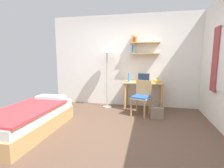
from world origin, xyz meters
TOP-DOWN VIEW (x-y plane):
  - ground_plane at (0.00, 0.00)m, footprint 5.28×5.28m
  - wall_back at (0.01, 2.02)m, footprint 4.40×0.27m
  - bed at (-1.52, -0.24)m, footprint 0.89×1.89m
  - desk at (0.52, 1.70)m, footprint 1.04×0.54m
  - desk_chair at (0.49, 1.20)m, footprint 0.52×0.53m
  - standing_lamp at (-0.48, 1.65)m, footprint 0.41×0.41m
  - laptop at (0.52, 1.74)m, footprint 0.31×0.24m
  - water_bottle at (0.13, 1.65)m, footprint 0.07×0.07m
  - book_stack at (0.87, 1.76)m, footprint 0.17×0.25m
  - handbag at (0.86, 1.00)m, footprint 0.29×0.13m

SIDE VIEW (x-z plane):
  - ground_plane at x=0.00m, z-range 0.00..0.00m
  - handbag at x=0.86m, z-range -0.06..0.35m
  - bed at x=-1.52m, z-range -0.03..0.51m
  - desk_chair at x=0.49m, z-range 0.05..0.89m
  - desk at x=0.52m, z-range 0.23..0.98m
  - book_stack at x=0.87m, z-range 0.75..0.81m
  - laptop at x=0.52m, z-range 0.70..0.92m
  - water_bottle at x=0.13m, z-range 0.75..0.98m
  - wall_back at x=0.01m, z-range 0.01..2.61m
  - standing_lamp at x=-0.48m, z-range 0.67..2.42m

